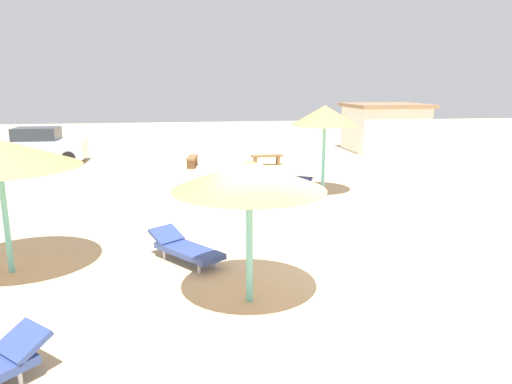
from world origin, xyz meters
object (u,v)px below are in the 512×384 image
parasol_3 (325,116)px  bench_0 (192,160)px  bench_1 (267,158)px  beach_cabana (384,127)px  lounger_3 (295,190)px  lounger_4 (185,248)px  parked_car (41,146)px  parasol_4 (249,176)px

parasol_3 → bench_0: (-4.37, 6.21, -2.37)m
bench_1 → beach_cabana: bearing=26.6°
lounger_3 → lounger_4: (-3.72, -5.21, -0.00)m
parked_car → parasol_4: bearing=-64.9°
parasol_4 → beach_cabana: (10.37, 17.89, -0.92)m
lounger_4 → beach_cabana: bearing=53.9°
lounger_4 → parasol_4: bearing=-62.6°
lounger_3 → lounger_4: size_ratio=1.02×
beach_cabana → bench_1: bearing=-153.4°
parasol_3 → bench_1: parasol_3 is taller
lounger_3 → parasol_3: bearing=29.2°
bench_0 → lounger_4: bearing=-92.4°
bench_0 → parked_car: parked_car is taller
parasol_4 → parked_car: (-7.78, 16.59, -1.46)m
lounger_3 → bench_0: lounger_3 is taller
lounger_3 → parked_car: parked_car is taller
beach_cabana → parasol_3: bearing=-123.7°
bench_1 → parked_car: (-10.68, 2.45, 0.48)m
parasol_3 → lounger_3: bearing=-150.8°
parasol_3 → lounger_3: parasol_3 is taller
bench_0 → beach_cabana: 11.61m
lounger_3 → bench_0: 7.57m
parasol_3 → parasol_4: 8.85m
parasol_4 → lounger_3: bearing=70.4°
bench_0 → parked_car: size_ratio=0.39×
parasol_4 → bench_1: size_ratio=1.73×
bench_1 → parasol_3: bearing=-81.9°
parasol_3 → parasol_4: size_ratio=1.17×
parasol_4 → beach_cabana: bearing=59.9°
parasol_4 → lounger_3: (2.61, 7.35, -1.97)m
lounger_4 → beach_cabana: size_ratio=0.45×
parasol_3 → lounger_3: size_ratio=1.58×
parked_car → lounger_4: bearing=-65.2°
lounger_4 → bench_1: lounger_4 is taller
bench_0 → beach_cabana: size_ratio=0.36×
parasol_4 → bench_1: (2.90, 14.14, -1.93)m
parasol_3 → beach_cabana: bearing=56.3°
parasol_4 → lounger_4: bearing=117.4°
parasol_4 → bench_0: (-0.60, 14.20, -1.93)m
lounger_4 → bench_0: 12.08m
bench_0 → bench_1: same height
parasol_3 → lounger_4: 8.00m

